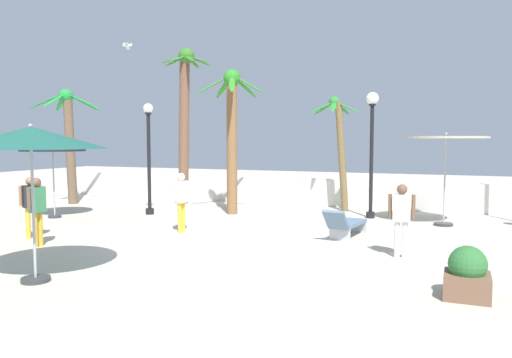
# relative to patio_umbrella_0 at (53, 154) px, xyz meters

# --- Properties ---
(ground_plane) EXTENTS (56.00, 56.00, 0.00)m
(ground_plane) POSITION_rel_patio_umbrella_0_xyz_m (6.73, -1.88, -2.07)
(ground_plane) COLOR beige
(boundary_wall) EXTENTS (25.20, 0.30, 1.04)m
(boundary_wall) POSITION_rel_patio_umbrella_0_xyz_m (6.73, 6.13, -1.55)
(boundary_wall) COLOR silver
(boundary_wall) RESTS_ON ground_plane
(patio_umbrella_0) EXTENTS (2.03, 2.03, 2.34)m
(patio_umbrella_0) POSITION_rel_patio_umbrella_0_xyz_m (0.00, 0.00, 0.00)
(patio_umbrella_0) COLOR #333338
(patio_umbrella_0) RESTS_ON ground_plane
(patio_umbrella_1) EXTENTS (2.61, 2.61, 2.82)m
(patio_umbrella_1) POSITION_rel_patio_umbrella_0_xyz_m (5.24, -5.84, 0.48)
(patio_umbrella_1) COLOR #333338
(patio_umbrella_1) RESTS_ON ground_plane
(patio_umbrella_2) EXTENTS (2.37, 2.37, 2.75)m
(patio_umbrella_2) POSITION_rel_patio_umbrella_0_xyz_m (11.81, 3.21, 0.35)
(patio_umbrella_2) COLOR #333338
(patio_umbrella_2) RESTS_ON ground_plane
(palm_tree_0) EXTENTS (2.27, 2.37, 4.91)m
(palm_tree_0) POSITION_rel_patio_umbrella_0_xyz_m (5.01, 2.98, 0.94)
(palm_tree_0) COLOR brown
(palm_tree_0) RESTS_ON ground_plane
(palm_tree_1) EXTENTS (2.08, 2.08, 6.13)m
(palm_tree_1) POSITION_rel_patio_umbrella_0_xyz_m (2.06, 4.88, 1.64)
(palm_tree_1) COLOR brown
(palm_tree_1) RESTS_ON ground_plane
(palm_tree_2) EXTENTS (2.86, 2.92, 4.54)m
(palm_tree_2) POSITION_rel_patio_umbrella_0_xyz_m (-2.16, 3.07, 0.76)
(palm_tree_2) COLOR brown
(palm_tree_2) RESTS_ON ground_plane
(palm_tree_3) EXTENTS (1.90, 1.94, 4.08)m
(palm_tree_3) POSITION_rel_patio_umbrella_0_xyz_m (8.20, 5.13, 0.50)
(palm_tree_3) COLOR brown
(palm_tree_3) RESTS_ON ground_plane
(lamp_post_1) EXTENTS (0.34, 0.34, 3.76)m
(lamp_post_1) POSITION_rel_patio_umbrella_0_xyz_m (2.44, 1.82, 0.13)
(lamp_post_1) COLOR black
(lamp_post_1) RESTS_ON ground_plane
(lamp_post_3) EXTENTS (0.40, 0.40, 4.06)m
(lamp_post_3) POSITION_rel_patio_umbrella_0_xyz_m (9.56, 3.85, 0.57)
(lamp_post_3) COLOR black
(lamp_post_3) RESTS_ON ground_plane
(lounge_chair_0) EXTENTS (0.80, 1.95, 0.84)m
(lounge_chair_0) POSITION_rel_patio_umbrella_0_xyz_m (9.52, 0.23, -1.68)
(lounge_chair_0) COLOR #B7B7BC
(lounge_chair_0) RESTS_ON ground_plane
(guest_0) EXTENTS (0.56, 0.27, 1.59)m
(guest_0) POSITION_rel_patio_umbrella_0_xyz_m (11.08, -1.46, -1.11)
(guest_0) COLOR silver
(guest_0) RESTS_ON ground_plane
(guest_1) EXTENTS (0.26, 0.56, 1.64)m
(guest_1) POSITION_rel_patio_umbrella_0_xyz_m (5.17, -0.67, -1.08)
(guest_1) COLOR gold
(guest_1) RESTS_ON ground_plane
(guest_2) EXTENTS (0.26, 0.56, 1.65)m
(guest_2) POSITION_rel_patio_umbrella_0_xyz_m (2.97, -3.58, -1.07)
(guest_2) COLOR gold
(guest_2) RESTS_ON ground_plane
(guest_3) EXTENTS (0.38, 0.50, 1.59)m
(guest_3) POSITION_rel_patio_umbrella_0_xyz_m (2.02, -2.86, -1.11)
(guest_3) COLOR gold
(guest_3) RESTS_ON ground_plane
(seagull_0) EXTENTS (0.64, 0.99, 0.17)m
(seagull_0) POSITION_rel_patio_umbrella_0_xyz_m (0.26, 3.68, 4.09)
(seagull_0) COLOR white
(planter) EXTENTS (0.70, 0.70, 0.85)m
(planter) POSITION_rel_patio_umbrella_0_xyz_m (12.38, -3.92, -1.68)
(planter) COLOR brown
(planter) RESTS_ON ground_plane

